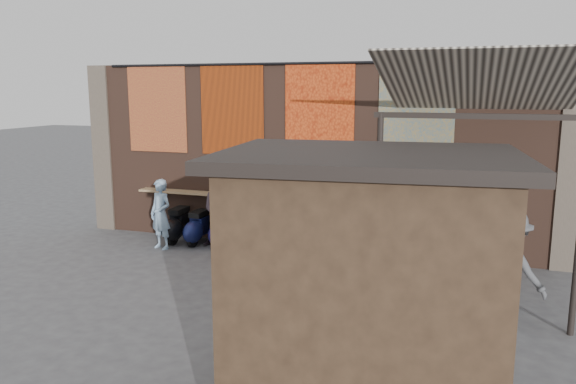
% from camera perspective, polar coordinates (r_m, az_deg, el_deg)
% --- Properties ---
extents(ground, '(70.00, 70.00, 0.00)m').
position_cam_1_polar(ground, '(10.25, -2.36, -9.28)').
color(ground, '#474749').
rests_on(ground, ground).
extents(brick_wall, '(10.00, 0.40, 4.00)m').
position_cam_1_polar(brick_wall, '(12.30, 2.07, 3.64)').
color(brick_wall, brown).
rests_on(brick_wall, ground).
extents(pier_left, '(0.50, 0.50, 4.00)m').
position_cam_1_polar(pier_left, '(14.64, -17.90, 4.24)').
color(pier_left, '#4C4238').
rests_on(pier_left, ground).
extents(pier_right, '(0.50, 0.50, 4.00)m').
position_cam_1_polar(pier_right, '(11.93, 26.80, 2.30)').
color(pier_right, '#4C4238').
rests_on(pier_right, ground).
extents(eating_counter, '(8.00, 0.32, 0.05)m').
position_cam_1_polar(eating_counter, '(12.09, 1.54, -0.80)').
color(eating_counter, '#9E7A51').
rests_on(eating_counter, brick_wall).
extents(shelf_box, '(0.60, 0.28, 0.23)m').
position_cam_1_polar(shelf_box, '(11.69, 8.61, -0.61)').
color(shelf_box, white).
rests_on(shelf_box, eating_counter).
extents(tapestry_redgold, '(1.50, 0.02, 2.00)m').
position_cam_1_polar(tapestry_redgold, '(13.49, -13.16, 8.24)').
color(tapestry_redgold, maroon).
rests_on(tapestry_redgold, brick_wall).
extents(tapestry_sun, '(1.50, 0.02, 2.00)m').
position_cam_1_polar(tapestry_sun, '(12.60, -5.70, 8.32)').
color(tapestry_sun, '#D2450C').
rests_on(tapestry_sun, brick_wall).
extents(tapestry_orange, '(1.50, 0.02, 2.00)m').
position_cam_1_polar(tapestry_orange, '(11.92, 3.19, 8.24)').
color(tapestry_orange, '#D6501A').
rests_on(tapestry_orange, brick_wall).
extents(tapestry_multi, '(1.50, 0.02, 2.00)m').
position_cam_1_polar(tapestry_multi, '(11.55, 12.89, 7.92)').
color(tapestry_multi, '#235881').
rests_on(tapestry_multi, brick_wall).
extents(hang_rail, '(9.50, 0.06, 0.06)m').
position_cam_1_polar(hang_rail, '(12.00, 1.81, 12.94)').
color(hang_rail, black).
rests_on(hang_rail, brick_wall).
extents(scooter_stool_0, '(0.37, 0.83, 0.79)m').
position_cam_1_polar(scooter_stool_0, '(13.03, -11.14, -3.34)').
color(scooter_stool_0, black).
rests_on(scooter_stool_0, ground).
extents(scooter_stool_1, '(0.35, 0.79, 0.75)m').
position_cam_1_polar(scooter_stool_1, '(12.80, -9.17, -3.62)').
color(scooter_stool_1, '#141A4B').
rests_on(scooter_stool_1, ground).
extents(scooter_stool_2, '(0.33, 0.72, 0.69)m').
position_cam_1_polar(scooter_stool_2, '(12.63, -6.82, -3.89)').
color(scooter_stool_2, '#1B164E').
rests_on(scooter_stool_2, ground).
extents(scooter_stool_3, '(0.39, 0.86, 0.81)m').
position_cam_1_polar(scooter_stool_3, '(12.34, -4.18, -3.89)').
color(scooter_stool_3, '#8B4C0C').
rests_on(scooter_stool_3, ground).
extents(scooter_stool_4, '(0.38, 0.85, 0.80)m').
position_cam_1_polar(scooter_stool_4, '(12.12, -2.11, -4.16)').
color(scooter_stool_4, '#0B500D').
rests_on(scooter_stool_4, ground).
extents(scooter_stool_5, '(0.37, 0.82, 0.78)m').
position_cam_1_polar(scooter_stool_5, '(11.95, 0.36, -4.43)').
color(scooter_stool_5, maroon).
rests_on(scooter_stool_5, ground).
extents(scooter_stool_6, '(0.34, 0.76, 0.73)m').
position_cam_1_polar(scooter_stool_6, '(11.81, 3.01, -4.76)').
color(scooter_stool_6, navy).
rests_on(scooter_stool_6, ground).
extents(scooter_stool_7, '(0.35, 0.77, 0.73)m').
position_cam_1_polar(scooter_stool_7, '(11.71, 6.03, -4.92)').
color(scooter_stool_7, navy).
rests_on(scooter_stool_7, ground).
extents(scooter_stool_8, '(0.33, 0.72, 0.69)m').
position_cam_1_polar(scooter_stool_8, '(11.57, 8.55, -5.28)').
color(scooter_stool_8, '#A20C2B').
rests_on(scooter_stool_8, ground).
extents(scooter_stool_9, '(0.40, 0.88, 0.84)m').
position_cam_1_polar(scooter_stool_9, '(11.51, 11.14, -5.06)').
color(scooter_stool_9, '#0E4620').
rests_on(scooter_stool_9, ground).
extents(diner_left, '(0.65, 0.52, 1.54)m').
position_cam_1_polar(diner_left, '(12.52, -12.80, -2.21)').
color(diner_left, '#89AAC8').
rests_on(diner_left, ground).
extents(diner_right, '(0.96, 0.84, 1.65)m').
position_cam_1_polar(diner_right, '(12.49, -6.87, -1.80)').
color(diner_right, '#33272F').
rests_on(diner_right, ground).
extents(shopper_navy, '(1.14, 0.65, 1.84)m').
position_cam_1_polar(shopper_navy, '(10.07, 18.73, -4.74)').
color(shopper_navy, black).
rests_on(shopper_navy, ground).
extents(shopper_grey, '(1.30, 1.11, 1.74)m').
position_cam_1_polar(shopper_grey, '(8.86, 21.45, -7.30)').
color(shopper_grey, '#4D4F52').
rests_on(shopper_grey, ground).
extents(shopper_tan, '(0.88, 0.87, 1.54)m').
position_cam_1_polar(shopper_tan, '(10.56, 12.09, -4.55)').
color(shopper_tan, '#7F6150').
rests_on(shopper_tan, ground).
extents(market_stall, '(2.72, 2.15, 2.75)m').
position_cam_1_polar(market_stall, '(5.80, 7.87, -10.77)').
color(market_stall, black).
rests_on(market_stall, ground).
extents(stall_roof, '(3.05, 2.46, 0.12)m').
position_cam_1_polar(stall_roof, '(5.44, 8.24, 3.46)').
color(stall_roof, black).
rests_on(stall_roof, market_stall).
extents(stall_sign, '(1.20, 0.16, 0.50)m').
position_cam_1_polar(stall_sign, '(6.55, 8.78, -2.62)').
color(stall_sign, gold).
rests_on(stall_sign, market_stall).
extents(stall_shelf, '(2.11, 0.31, 0.06)m').
position_cam_1_polar(stall_shelf, '(6.84, 8.55, -10.73)').
color(stall_shelf, '#473321').
rests_on(stall_shelf, market_stall).
extents(awning_canvas, '(3.20, 3.28, 0.97)m').
position_cam_1_polar(awning_canvas, '(9.91, 19.10, 10.41)').
color(awning_canvas, beige).
rests_on(awning_canvas, brick_wall).
extents(awning_ledger, '(3.30, 0.08, 0.12)m').
position_cam_1_polar(awning_ledger, '(11.51, 19.19, 12.33)').
color(awning_ledger, '#33261C').
rests_on(awning_ledger, brick_wall).
extents(awning_header, '(3.00, 0.08, 0.08)m').
position_cam_1_polar(awning_header, '(8.42, 18.95, 7.29)').
color(awning_header, black).
rests_on(awning_header, awning_post_left).
extents(awning_post_left, '(0.09, 0.09, 3.10)m').
position_cam_1_polar(awning_post_left, '(8.73, 9.13, -2.33)').
color(awning_post_left, black).
rests_on(awning_post_left, ground).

